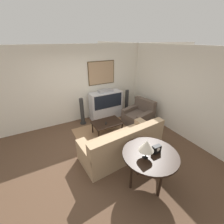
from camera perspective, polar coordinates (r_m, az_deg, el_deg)
The scene contains 14 objects.
ground_plane at distance 4.34m, azimuth -3.94°, elevation -14.84°, with size 12.00×12.00×0.00m, color brown.
wall_back at distance 5.51m, azimuth -13.69°, elevation 9.80°, with size 12.00×0.10×2.70m.
wall_right at distance 5.17m, azimuth 23.29°, elevation 7.25°, with size 0.06×12.00×2.70m.
area_rug at distance 4.96m, azimuth -1.74°, elevation -8.68°, with size 1.93×1.75×0.01m.
tv at distance 5.78m, azimuth -2.36°, elevation 2.74°, with size 1.23×0.45×1.15m.
couch at distance 4.05m, azimuth 3.94°, elevation -12.39°, with size 2.22×1.08×0.92m.
armchair at distance 5.54m, azimuth 10.14°, elevation -1.65°, with size 1.06×1.03×0.88m.
coffee_table at distance 4.84m, azimuth -1.89°, elevation -4.35°, with size 0.92×0.62×0.43m.
console_table at distance 3.19m, azimuth 14.33°, elevation -16.10°, with size 1.10×1.10×0.81m.
table_lamp at distance 2.89m, azimuth 13.04°, elevation -12.42°, with size 0.29×0.29×0.38m.
mantel_clock at distance 3.16m, azimuth 16.59°, elevation -13.40°, with size 0.18×0.10×0.16m.
remote at distance 4.75m, azimuth -2.32°, elevation -4.26°, with size 0.11×0.16×0.02m.
speaker_tower_left at distance 5.49m, azimuth -11.29°, elevation 0.02°, with size 0.24×0.24×0.99m.
speaker_tower_right at distance 6.25m, azimuth 5.61°, elevation 3.71°, with size 0.24×0.24×0.99m.
Camera 1 is at (-1.30, -3.01, 2.85)m, focal length 24.00 mm.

